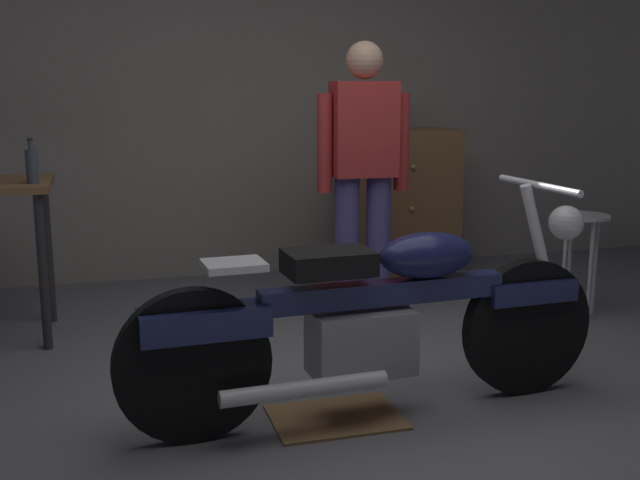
% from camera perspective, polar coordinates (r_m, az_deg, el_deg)
% --- Properties ---
extents(ground_plane, '(12.00, 12.00, 0.00)m').
position_cam_1_polar(ground_plane, '(3.49, 3.00, -12.76)').
color(ground_plane, slate).
extents(back_wall, '(8.00, 0.12, 3.10)m').
position_cam_1_polar(back_wall, '(5.90, -5.91, 12.53)').
color(back_wall, gray).
rests_on(back_wall, ground_plane).
extents(motorcycle, '(2.19, 0.60, 1.00)m').
position_cam_1_polar(motorcycle, '(3.36, 4.15, -5.57)').
color(motorcycle, black).
rests_on(motorcycle, ground_plane).
extents(person_standing, '(0.57, 0.23, 1.67)m').
position_cam_1_polar(person_standing, '(4.69, 3.19, 5.23)').
color(person_standing, '#50498F').
rests_on(person_standing, ground_plane).
extents(shop_stool, '(0.32, 0.32, 0.64)m').
position_cam_1_polar(shop_stool, '(5.04, 18.60, 0.18)').
color(shop_stool, '#B2B2B7').
rests_on(shop_stool, ground_plane).
extents(wooden_dresser, '(0.80, 0.47, 1.10)m').
position_cam_1_polar(wooden_dresser, '(5.79, 5.88, 2.62)').
color(wooden_dresser, brown).
rests_on(wooden_dresser, ground_plane).
extents(drip_tray, '(0.56, 0.40, 0.01)m').
position_cam_1_polar(drip_tray, '(3.46, 1.18, -12.84)').
color(drip_tray, olive).
rests_on(drip_tray, ground_plane).
extents(bottle, '(0.06, 0.06, 0.24)m').
position_cam_1_polar(bottle, '(4.45, -20.33, 5.14)').
color(bottle, '#3F4C59').
rests_on(bottle, workbench).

